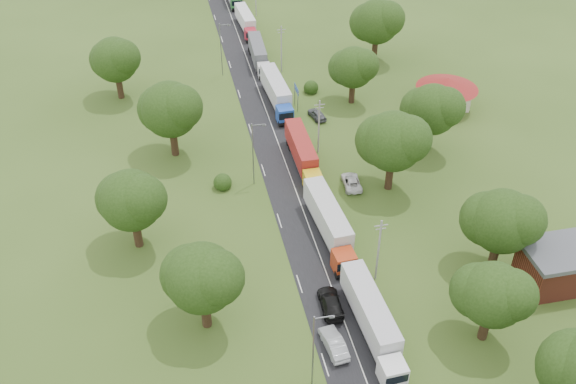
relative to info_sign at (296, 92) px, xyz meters
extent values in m
plane|color=#314918|center=(-5.20, -35.00, -3.00)|extent=(260.00, 260.00, 0.00)
cube|color=black|center=(-5.20, -15.00, -3.00)|extent=(8.00, 200.00, 0.04)
cylinder|color=slate|center=(0.00, -1.20, -1.00)|extent=(0.12, 0.12, 4.00)
cylinder|color=slate|center=(0.00, 1.20, -1.00)|extent=(0.12, 0.12, 4.00)
cube|color=navy|center=(0.00, 0.00, 0.60)|extent=(0.06, 3.00, 1.00)
cube|color=silver|center=(0.00, 0.00, 0.60)|extent=(0.07, 3.10, 0.06)
cylinder|color=gray|center=(0.30, -42.00, 1.50)|extent=(0.24, 0.24, 9.00)
cube|color=gray|center=(0.30, -42.00, 5.30)|extent=(1.60, 0.10, 0.10)
cube|color=gray|center=(0.30, -42.00, 4.80)|extent=(1.20, 0.10, 0.10)
cylinder|color=gray|center=(0.30, -14.00, 1.50)|extent=(0.24, 0.24, 9.00)
cube|color=gray|center=(0.30, -14.00, 5.30)|extent=(1.60, 0.10, 0.10)
cube|color=gray|center=(0.30, -14.00, 4.80)|extent=(1.20, 0.10, 0.10)
cylinder|color=gray|center=(0.30, 14.00, 1.50)|extent=(0.24, 0.24, 9.00)
cube|color=gray|center=(0.30, 14.00, 5.30)|extent=(1.60, 0.10, 0.10)
cube|color=gray|center=(0.30, 14.00, 4.80)|extent=(1.20, 0.10, 0.10)
cylinder|color=slate|center=(-10.70, -55.00, 2.00)|extent=(0.16, 0.16, 10.00)
cube|color=slate|center=(-9.80, -55.00, 6.70)|extent=(1.80, 0.10, 0.10)
cube|color=slate|center=(-9.00, -55.00, 6.55)|extent=(0.50, 0.22, 0.15)
cylinder|color=slate|center=(-10.70, -20.00, 2.00)|extent=(0.16, 0.16, 10.00)
cube|color=slate|center=(-9.80, -20.00, 6.70)|extent=(1.80, 0.10, 0.10)
cube|color=slate|center=(-9.00, -20.00, 6.55)|extent=(0.50, 0.22, 0.15)
cylinder|color=slate|center=(-10.70, 15.00, 2.00)|extent=(0.16, 0.16, 10.00)
cube|color=slate|center=(-9.80, 15.00, 6.70)|extent=(1.80, 0.10, 0.10)
cube|color=slate|center=(-9.00, 15.00, 6.55)|extent=(0.50, 0.22, 0.15)
cylinder|color=#382616|center=(8.80, -53.00, -1.08)|extent=(1.04, 1.04, 3.85)
sphere|color=#1C310D|center=(8.80, -53.00, 3.60)|extent=(7.00, 7.00, 7.00)
sphere|color=#1C310D|center=(10.05, -54.00, 4.35)|extent=(5.50, 5.50, 5.50)
sphere|color=#1C310D|center=(7.80, -51.75, 3.10)|extent=(6.00, 6.00, 6.00)
cylinder|color=#382616|center=(14.80, -43.00, -0.90)|extent=(1.08, 1.08, 4.20)
sphere|color=#1C310D|center=(14.80, -43.00, 4.22)|extent=(7.70, 7.70, 7.70)
sphere|color=#1C310D|center=(16.18, -44.10, 5.05)|extent=(6.05, 6.05, 6.05)
sphere|color=#1C310D|center=(13.70, -41.63, 3.67)|extent=(6.60, 6.60, 6.60)
cylinder|color=#382616|center=(7.80, -25.00, -0.73)|extent=(1.12, 1.12, 4.55)
sphere|color=#1C310D|center=(7.80, -25.00, 4.85)|extent=(8.40, 8.40, 8.40)
sphere|color=#1C310D|center=(9.30, -26.20, 5.75)|extent=(6.60, 6.60, 6.60)
sphere|color=#1C310D|center=(6.60, -23.50, 4.25)|extent=(7.20, 7.20, 7.20)
cylinder|color=#382616|center=(16.80, -17.00, -0.90)|extent=(1.08, 1.08, 4.20)
sphere|color=#1C310D|center=(16.80, -17.00, 4.22)|extent=(7.70, 7.70, 7.70)
sphere|color=#1C310D|center=(18.18, -18.10, 5.05)|extent=(6.05, 6.05, 6.05)
sphere|color=#1C310D|center=(15.70, -15.63, 3.67)|extent=(6.60, 6.60, 6.60)
cylinder|color=#382616|center=(9.80, 0.00, -1.08)|extent=(1.04, 1.04, 3.85)
sphere|color=#1C310D|center=(9.80, 0.00, 3.60)|extent=(7.00, 7.00, 7.00)
sphere|color=#1C310D|center=(11.05, -1.00, 4.35)|extent=(5.50, 5.50, 5.50)
sphere|color=#1C310D|center=(8.80, 1.25, 3.10)|extent=(6.00, 6.00, 6.00)
cylinder|color=#382616|center=(18.80, 15.00, -0.73)|extent=(1.12, 1.12, 4.55)
sphere|color=#1C310D|center=(18.80, 15.00, 4.85)|extent=(8.40, 8.40, 8.40)
sphere|color=#1C310D|center=(20.30, 13.80, 5.75)|extent=(6.60, 6.60, 6.60)
sphere|color=#1C310D|center=(17.60, 16.50, 4.25)|extent=(7.20, 7.20, 7.20)
cylinder|color=#382616|center=(-20.20, -45.00, -0.90)|extent=(1.08, 1.08, 4.20)
sphere|color=#1C310D|center=(-20.20, -45.00, 4.22)|extent=(7.70, 7.70, 7.70)
sphere|color=#1C310D|center=(-18.82, -46.10, 5.05)|extent=(6.05, 6.05, 6.05)
sphere|color=#1C310D|center=(-21.30, -43.63, 3.67)|extent=(6.60, 6.60, 6.60)
cylinder|color=#382616|center=(-27.20, -30.00, -0.90)|extent=(1.08, 1.08, 4.20)
sphere|color=#1C310D|center=(-27.20, -30.00, 4.22)|extent=(7.70, 7.70, 7.70)
sphere|color=#1C310D|center=(-25.82, -31.10, 5.05)|extent=(6.05, 6.05, 6.05)
sphere|color=#1C310D|center=(-28.30, -28.63, 3.67)|extent=(6.60, 6.60, 6.60)
cylinder|color=#382616|center=(-21.20, -10.00, -0.73)|extent=(1.12, 1.12, 4.55)
sphere|color=#1C310D|center=(-21.20, -10.00, 4.85)|extent=(8.40, 8.40, 8.40)
sphere|color=#1C310D|center=(-19.70, -11.20, 5.75)|extent=(6.60, 6.60, 6.60)
sphere|color=#1C310D|center=(-22.40, -8.50, 4.25)|extent=(7.20, 7.20, 7.20)
cylinder|color=#382616|center=(-29.20, 10.00, -0.90)|extent=(1.08, 1.08, 4.20)
sphere|color=#1C310D|center=(-29.20, 10.00, 4.22)|extent=(7.70, 7.70, 7.70)
sphere|color=#1C310D|center=(-27.82, 8.90, 5.05)|extent=(6.05, 6.05, 6.05)
sphere|color=#1C310D|center=(-30.30, 11.37, 3.67)|extent=(6.60, 6.60, 6.60)
cube|color=maroon|center=(20.80, -47.00, -0.70)|extent=(8.00, 6.00, 4.60)
cube|color=#47494F|center=(20.80, -47.00, 1.90)|extent=(8.60, 6.60, 0.60)
cube|color=beige|center=(24.80, -5.00, -1.00)|extent=(7.00, 5.00, 4.00)
cone|color=maroon|center=(24.80, -5.00, 1.90)|extent=(10.08, 10.08, 1.80)
cube|color=silver|center=(-2.80, -56.47, -1.39)|extent=(2.61, 2.61, 2.60)
cube|color=black|center=(-2.80, -57.73, -1.02)|extent=(2.39, 0.13, 1.15)
cube|color=slate|center=(-2.80, -49.18, -2.22)|extent=(2.94, 12.07, 0.31)
cube|color=#BCBCC1|center=(-2.80, -48.87, -0.35)|extent=(3.17, 12.40, 3.12)
cylinder|color=black|center=(-2.80, -55.53, -2.48)|extent=(2.45, 1.04, 1.04)
cylinder|color=black|center=(-2.80, -45.53, -2.48)|extent=(2.45, 1.04, 1.04)
cylinder|color=black|center=(-2.80, -43.97, -2.48)|extent=(2.45, 1.04, 1.04)
cube|color=#A83313|center=(-3.14, -40.03, -1.36)|extent=(2.71, 2.71, 2.66)
cube|color=black|center=(-3.14, -41.32, -0.98)|extent=(2.44, 0.18, 1.17)
cube|color=slate|center=(-3.14, -41.26, -2.42)|extent=(2.35, 0.41, 0.37)
cube|color=slate|center=(-3.14, -32.60, -2.21)|extent=(3.25, 12.35, 0.32)
cube|color=silver|center=(-3.14, -32.28, -0.29)|extent=(3.48, 12.69, 3.19)
cylinder|color=black|center=(-3.14, -40.99, -2.47)|extent=(2.50, 1.06, 1.06)
cylinder|color=black|center=(-3.14, -39.08, -2.47)|extent=(2.50, 1.06, 1.06)
cylinder|color=black|center=(-3.14, -28.88, -2.47)|extent=(2.50, 1.06, 1.06)
cylinder|color=black|center=(-3.14, -27.29, -2.47)|extent=(2.50, 1.06, 1.06)
cube|color=gold|center=(-2.83, -23.09, -1.45)|extent=(2.41, 2.41, 2.50)
cube|color=black|center=(-2.83, -24.30, -1.10)|extent=(2.30, 0.03, 1.10)
cube|color=slate|center=(-2.83, -24.24, -2.45)|extent=(2.20, 0.25, 0.35)
cube|color=slate|center=(-2.83, -16.08, -2.25)|extent=(2.33, 11.52, 0.30)
cube|color=maroon|center=(-2.83, -15.78, -0.45)|extent=(2.53, 11.82, 3.00)
cylinder|color=black|center=(-2.83, -23.99, -2.50)|extent=(2.35, 1.00, 1.00)
cylinder|color=black|center=(-2.83, -22.19, -2.50)|extent=(2.35, 1.00, 1.00)
cylinder|color=black|center=(-2.83, -12.58, -2.50)|extent=(2.35, 1.00, 1.00)
cylinder|color=black|center=(-2.83, -11.08, -2.50)|extent=(2.35, 1.00, 1.00)
cube|color=#1C45A9|center=(-2.93, -4.44, -1.37)|extent=(2.64, 2.64, 2.63)
cube|color=black|center=(-2.93, -5.72, -1.00)|extent=(2.42, 0.13, 1.16)
cube|color=slate|center=(-2.93, -5.65, -2.42)|extent=(2.32, 0.36, 0.37)
cube|color=slate|center=(-2.93, 2.92, -2.21)|extent=(2.98, 12.20, 0.32)
cube|color=silver|center=(-2.93, 3.24, -0.32)|extent=(3.21, 12.52, 3.16)
cylinder|color=black|center=(-2.93, -5.39, -2.48)|extent=(2.47, 1.05, 1.05)
cylinder|color=black|center=(-2.93, -3.50, -2.48)|extent=(2.47, 1.05, 1.05)
cylinder|color=black|center=(-2.93, 6.60, -2.48)|extent=(2.47, 1.05, 1.05)
cylinder|color=black|center=(-2.93, 8.18, -2.48)|extent=(2.47, 1.05, 1.05)
cube|color=silver|center=(-3.31, 12.40, -1.53)|extent=(2.38, 2.38, 2.37)
cube|color=black|center=(-3.31, 11.26, -1.20)|extent=(2.18, 0.12, 1.04)
cube|color=slate|center=(-3.31, 11.31, -2.48)|extent=(2.09, 0.35, 0.33)
cube|color=slate|center=(-3.31, 19.04, -2.29)|extent=(2.69, 10.99, 0.28)
cube|color=#4F5156|center=(-3.31, 19.32, -0.59)|extent=(2.89, 11.28, 2.84)
cylinder|color=black|center=(-3.31, 11.55, -2.53)|extent=(2.23, 0.95, 0.95)
cylinder|color=black|center=(-3.31, 13.26, -2.53)|extent=(2.23, 0.95, 0.95)
cylinder|color=black|center=(-3.31, 22.35, -2.53)|extent=(2.23, 0.95, 0.95)
cylinder|color=black|center=(-3.31, 23.77, -2.53)|extent=(2.23, 0.95, 0.95)
cube|color=maroon|center=(-3.10, 28.92, -1.57)|extent=(2.34, 2.34, 2.31)
cube|color=black|center=(-3.10, 27.81, -1.25)|extent=(2.12, 0.14, 1.02)
cube|color=slate|center=(-3.10, 27.86, -2.49)|extent=(2.04, 0.36, 0.32)
cube|color=slate|center=(-3.10, 35.39, -2.31)|extent=(2.72, 10.73, 0.28)
cube|color=silver|center=(-3.10, 35.67, -0.65)|extent=(2.92, 11.01, 2.77)
cylinder|color=black|center=(-3.10, 28.09, -2.54)|extent=(2.17, 0.92, 0.92)
cylinder|color=black|center=(-3.10, 29.75, -2.54)|extent=(2.17, 0.92, 0.92)
cylinder|color=black|center=(-3.10, 38.62, -2.54)|extent=(2.17, 0.92, 0.92)
cylinder|color=black|center=(-3.10, 40.01, -2.54)|extent=(2.17, 0.92, 0.92)
cube|color=#2A7131|center=(-3.43, 46.47, -1.41)|extent=(2.47, 2.47, 2.57)
cube|color=black|center=(-3.43, 45.23, -1.05)|extent=(2.36, 0.02, 1.13)
cube|color=slate|center=(-3.43, 45.29, -2.44)|extent=(2.26, 0.25, 0.36)
cylinder|color=black|center=(-3.43, 45.55, -2.49)|extent=(2.41, 1.03, 1.03)
cylinder|color=black|center=(-3.43, 47.40, -2.49)|extent=(2.41, 1.03, 1.03)
imported|color=#ABAFB4|center=(-7.37, -51.12, -2.17)|extent=(2.33, 5.24, 1.67)
imported|color=black|center=(-6.20, -45.45, -2.18)|extent=(2.56, 5.76, 1.64)
imported|color=white|center=(2.80, -23.47, -2.29)|extent=(2.77, 5.27, 1.42)
imported|color=#4E5054|center=(2.63, -4.05, -2.26)|extent=(2.69, 4.66, 1.49)
camera|label=1|loc=(-21.41, -93.61, 51.63)|focal=40.00mm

